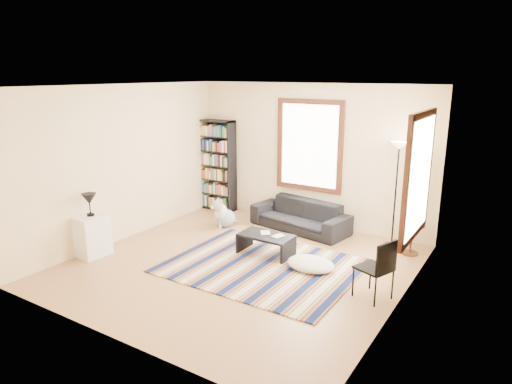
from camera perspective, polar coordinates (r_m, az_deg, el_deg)
The scene contains 21 objects.
floor at distance 7.43m, azimuth -2.08°, elevation -9.45°, with size 5.00×5.00×0.10m, color #A66C4B.
ceiling at distance 6.78m, azimuth -2.31°, elevation 13.51°, with size 5.00×5.00×0.10m, color white.
wall_back at distance 9.14m, azimuth 6.87°, elevation 4.60°, with size 5.00×0.10×2.80m, color beige.
wall_front at distance 5.14m, azimuth -18.42°, elevation -4.12°, with size 5.00×0.10×2.80m, color beige.
wall_left at distance 8.63m, azimuth -16.35°, elevation 3.51°, with size 0.10×5.00×2.80m, color beige.
wall_right at distance 5.96m, azimuth 18.55°, elevation -1.58°, with size 0.10×5.00×2.80m, color beige.
window_back at distance 9.04m, azimuth 6.69°, elevation 5.78°, with size 1.20×0.06×1.60m, color white.
window_right at distance 6.69m, azimuth 19.69°, elevation 1.83°, with size 0.06×1.20×1.60m, color white.
rug at distance 7.35m, azimuth 0.81°, elevation -9.20°, with size 2.91×2.33×0.02m, color #0C183D.
sofa at distance 8.95m, azimuth 5.51°, elevation -2.93°, with size 1.96×0.77×0.57m, color black.
bookshelf at distance 10.14m, azimuth -5.01°, elevation 3.35°, with size 0.90×0.30×2.00m, color black.
coffee_table at distance 7.73m, azimuth 1.25°, elevation -6.60°, with size 0.90×0.50×0.36m, color black.
book_a at distance 7.71m, azimuth 0.61°, elevation -5.15°, with size 0.20×0.15×0.02m, color beige.
book_b at distance 7.64m, azimuth 2.42°, elevation -5.39°, with size 0.15×0.20×0.02m, color beige.
floor_cushion at distance 7.25m, azimuth 6.84°, elevation -8.92°, with size 0.77×0.58×0.19m, color beige.
floor_lamp at distance 8.26m, azimuth 17.02°, elevation -0.38°, with size 0.30×0.30×1.86m, color black, non-canonical shape.
side_table at distance 8.16m, azimuth 18.81°, elevation -5.58°, with size 0.40×0.40×0.54m, color #441811.
folding_chair at distance 6.44m, azimuth 14.50°, elevation -9.23°, with size 0.42×0.40×0.86m, color black.
white_cabinet at distance 8.12m, azimuth -19.74°, elevation -5.17°, with size 0.38×0.50×0.70m, color white.
table_lamp at distance 7.96m, azimuth -20.08°, elevation -1.51°, with size 0.24×0.24×0.38m, color black, non-canonical shape.
dog at distance 9.11m, azimuth -3.84°, elevation -2.59°, with size 0.41×0.57×0.57m, color #B1B1B1, non-canonical shape.
Camera 1 is at (3.82, -5.60, 3.00)m, focal length 32.00 mm.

